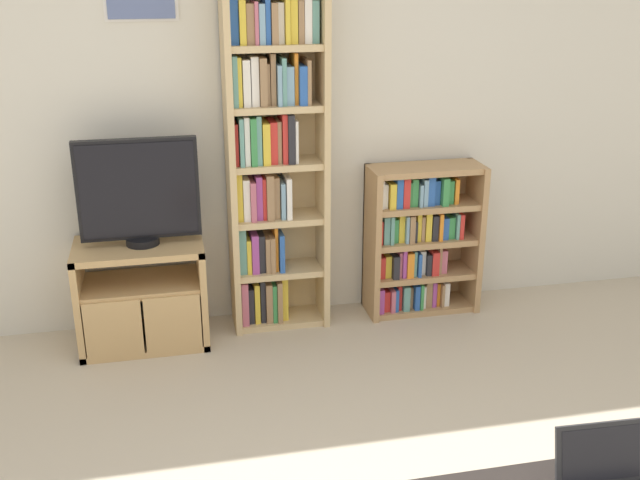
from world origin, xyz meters
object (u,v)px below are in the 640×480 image
object	(u,v)px
tv_stand	(142,294)
bookshelf_tall	(271,157)
television	(138,193)

from	to	relation	value
tv_stand	bookshelf_tall	size ratio (longest dim) A/B	0.36
tv_stand	bookshelf_tall	world-z (taller)	bookshelf_tall
bookshelf_tall	television	bearing A→B (deg)	-171.86
tv_stand	television	world-z (taller)	television
television	bookshelf_tall	xyz separation A→B (m)	(0.73, 0.11, 0.13)
tv_stand	television	size ratio (longest dim) A/B	1.09
tv_stand	television	bearing A→B (deg)	17.44
television	tv_stand	bearing A→B (deg)	-162.56
tv_stand	television	distance (m)	0.59
tv_stand	bookshelf_tall	bearing A→B (deg)	8.50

